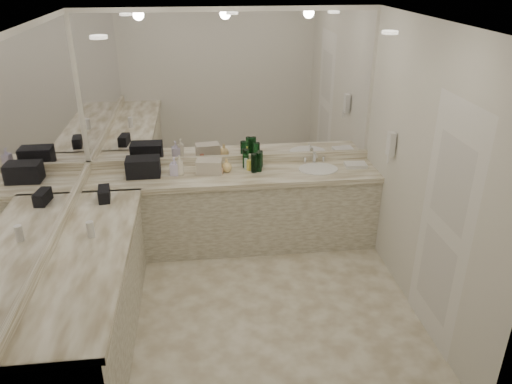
{
  "coord_description": "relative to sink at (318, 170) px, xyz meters",
  "views": [
    {
      "loc": [
        -0.35,
        -3.84,
        3.02
      ],
      "look_at": [
        0.15,
        0.4,
        1.03
      ],
      "focal_mm": 35.0,
      "sensor_mm": 36.0,
      "label": 1
    }
  ],
  "objects": [
    {
      "name": "wall_right",
      "position": [
        0.65,
        -1.2,
        0.41
      ],
      "size": [
        0.02,
        3.0,
        2.6
      ],
      "primitive_type": "cube",
      "color": "silver",
      "rests_on": "floor"
    },
    {
      "name": "lotion_left",
      "position": [
        -2.25,
        -1.24,
        0.08
      ],
      "size": [
        0.06,
        0.06,
        0.14
      ],
      "primitive_type": "cylinder",
      "color": "white",
      "rests_on": "vanity_left_top"
    },
    {
      "name": "wall_back",
      "position": [
        -0.95,
        0.3,
        0.41
      ],
      "size": [
        3.2,
        0.02,
        2.6
      ],
      "primitive_type": "cube",
      "color": "silver",
      "rests_on": "floor"
    },
    {
      "name": "vanity_back_top",
      "position": [
        -0.95,
        -0.01,
        -0.03
      ],
      "size": [
        3.2,
        0.64,
        0.06
      ],
      "primitive_type": "cube",
      "color": "#EFE8CE",
      "rests_on": "vanity_back_base"
    },
    {
      "name": "soap_bottle_a",
      "position": [
        -1.53,
        0.02,
        0.12
      ],
      "size": [
        0.09,
        0.09,
        0.22
      ],
      "primitive_type": "imported",
      "rotation": [
        0.0,
        0.0,
        0.1
      ],
      "color": "white",
      "rests_on": "vanity_back_top"
    },
    {
      "name": "mirror_left",
      "position": [
        -2.54,
        -1.2,
        0.88
      ],
      "size": [
        0.01,
        2.92,
        1.55
      ],
      "primitive_type": "cube",
      "color": "white",
      "rests_on": "wall_left"
    },
    {
      "name": "vanity_back_base",
      "position": [
        -0.95,
        0.0,
        -0.48
      ],
      "size": [
        3.2,
        0.6,
        0.84
      ],
      "primitive_type": "cube",
      "color": "beige",
      "rests_on": "floor"
    },
    {
      "name": "green_bottle_4",
      "position": [
        -0.67,
        0.02,
        0.11
      ],
      "size": [
        0.06,
        0.06,
        0.22
      ],
      "primitive_type": "cylinder",
      "color": "#124A1F",
      "rests_on": "vanity_back_top"
    },
    {
      "name": "ceiling",
      "position": [
        -0.95,
        -1.2,
        1.71
      ],
      "size": [
        3.2,
        3.2,
        0.0
      ],
      "primitive_type": "plane",
      "color": "white",
      "rests_on": "floor"
    },
    {
      "name": "wall_phone",
      "position": [
        0.61,
        -0.5,
        0.46
      ],
      "size": [
        0.06,
        0.1,
        0.24
      ],
      "primitive_type": "cube",
      "color": "white",
      "rests_on": "wall_right"
    },
    {
      "name": "sink",
      "position": [
        0.0,
        0.0,
        0.0
      ],
      "size": [
        0.44,
        0.44,
        0.03
      ],
      "primitive_type": "cylinder",
      "color": "white",
      "rests_on": "vanity_back_top"
    },
    {
      "name": "wall_left",
      "position": [
        -2.55,
        -1.2,
        0.41
      ],
      "size": [
        0.02,
        3.0,
        2.6
      ],
      "primitive_type": "cube",
      "color": "silver",
      "rests_on": "floor"
    },
    {
      "name": "door",
      "position": [
        0.64,
        -1.7,
        0.16
      ],
      "size": [
        0.02,
        0.82,
        2.1
      ],
      "primitive_type": "cube",
      "color": "white",
      "rests_on": "wall_right"
    },
    {
      "name": "faucet",
      "position": [
        0.0,
        0.21,
        0.07
      ],
      "size": [
        0.24,
        0.16,
        0.14
      ],
      "primitive_type": "cube",
      "color": "silver",
      "rests_on": "vanity_back_top"
    },
    {
      "name": "amenity_bottle_5",
      "position": [
        -1.29,
        0.11,
        0.04
      ],
      "size": [
        0.05,
        0.05,
        0.07
      ],
      "primitive_type": "cylinder",
      "color": "#E57F66",
      "rests_on": "vanity_back_top"
    },
    {
      "name": "mirror_back",
      "position": [
        -0.95,
        0.29,
        0.88
      ],
      "size": [
        3.12,
        0.01,
        1.55
      ],
      "primitive_type": "cube",
      "color": "white",
      "rests_on": "wall_back"
    },
    {
      "name": "floor",
      "position": [
        -0.95,
        -1.2,
        -0.9
      ],
      "size": [
        3.2,
        3.2,
        0.0
      ],
      "primitive_type": "plane",
      "color": "beige",
      "rests_on": "ground"
    },
    {
      "name": "green_bottle_0",
      "position": [
        -0.64,
        0.15,
        0.1
      ],
      "size": [
        0.07,
        0.07,
        0.19
      ],
      "primitive_type": "cylinder",
      "color": "#124A1F",
      "rests_on": "vanity_back_top"
    },
    {
      "name": "backsplash_left",
      "position": [
        -2.53,
        -1.2,
        0.05
      ],
      "size": [
        0.04,
        3.0,
        0.1
      ],
      "primitive_type": "cube",
      "color": "#EFE8CE",
      "rests_on": "vanity_left_top"
    },
    {
      "name": "amenity_bottle_0",
      "position": [
        -1.08,
        0.01,
        0.04
      ],
      "size": [
        0.04,
        0.04,
        0.07
      ],
      "primitive_type": "cylinder",
      "color": "#E0B28C",
      "rests_on": "vanity_back_top"
    },
    {
      "name": "soap_bottle_b",
      "position": [
        -1.59,
        0.03,
        0.1
      ],
      "size": [
        0.11,
        0.11,
        0.2
      ],
      "primitive_type": "imported",
      "rotation": [
        0.0,
        0.0,
        -0.23
      ],
      "color": "white",
      "rests_on": "vanity_back_top"
    },
    {
      "name": "amenity_bottle_1",
      "position": [
        -0.77,
        0.07,
        0.06
      ],
      "size": [
        0.06,
        0.06,
        0.12
      ],
      "primitive_type": "cylinder",
      "color": "#F2D84C",
      "rests_on": "vanity_back_top"
    },
    {
      "name": "black_bag_spill",
      "position": [
        -2.25,
        -0.52,
        0.07
      ],
      "size": [
        0.13,
        0.24,
        0.13
      ],
      "primitive_type": "cube",
      "rotation": [
        0.0,
        0.0,
        0.12
      ],
      "color": "black",
      "rests_on": "vanity_left_top"
    },
    {
      "name": "hand_towel",
      "position": [
        0.44,
        0.03,
        0.02
      ],
      "size": [
        0.24,
        0.17,
        0.04
      ],
      "primitive_type": "cube",
      "rotation": [
        0.0,
        0.0,
        -0.05
      ],
      "color": "white",
      "rests_on": "vanity_back_top"
    },
    {
      "name": "green_bottle_1",
      "position": [
        -0.7,
        0.06,
        0.1
      ],
      "size": [
        0.06,
        0.06,
        0.19
      ],
      "primitive_type": "cylinder",
      "color": "#124A1F",
      "rests_on": "vanity_back_top"
    },
    {
      "name": "vanity_left_base",
      "position": [
        -2.25,
        -1.5,
        -0.48
      ],
      "size": [
        0.6,
        2.4,
        0.84
      ],
      "primitive_type": "cube",
      "color": "beige",
      "rests_on": "floor"
    },
    {
      "name": "amenity_bottle_2",
      "position": [
        -0.8,
        0.1,
        0.07
      ],
      "size": [
        0.04,
        0.04,
        0.13
      ],
      "primitive_type": "cylinder",
      "color": "silver",
      "rests_on": "vanity_back_top"
    },
    {
      "name": "amenity_bottle_4",
      "position": [
        -2.04,
        0.13,
        0.05
      ],
      "size": [
        0.05,
        0.05,
        0.09
      ],
      "primitive_type": "cylinder",
      "color": "#F2D84C",
      "rests_on": "vanity_back_top"
    },
    {
      "name": "green_bottle_3",
      "position": [
        -0.8,
        0.15,
        0.11
      ],
      "size": [
        0.07,
        0.07,
        0.21
      ],
      "primitive_type": "cylinder",
      "color": "#124A1F",
      "rests_on": "vanity_back_top"
    },
    {
      "name": "vanity_left_top",
      "position": [
        -2.24,
        -1.5,
        -0.03
      ],
      "size": [
        0.64,
        2.42,
        0.06
      ],
      "primitive_type": "cube",
      "color": "#EFE8CE",
      "rests_on": "vanity_left_base"
    },
    {
      "name": "green_bottle_2",
      "position": [
        -0.72,
        0.0,
        0.11
      ],
      "size": [
        0.07,
        0.07,
        0.21
      ],
      "primitive_type": "cylinder",
      "color": "#124A1F",
      "rests_on": "vanity_back_top"
    },
    {
      "name": "black_toiletry_bag",
      "position": [
        -1.92,
        0.05,
        0.11
      ],
      "size": [
        0.36,
        0.23,
        0.21
      ],
      "primitive_type": "cube",
      "rotation": [
        0.0,
        0.0,
        0.02
      ],
      "color": "black",
      "rests_on": "vanity_back_top"
    },
    {
      "name": "backsplash_back",
      "position": [
        -0.95,
        0.28,
        0.05
      ],
      "size": [
        3.2,
        0.04,
        0.1
      ],
      "primitive_type": "cube",
      "color": "#EFE8CE",
      "rests_on": "vanity_back_top"
    },
    {
      "name": "cream_cosmetic_case",
      "position": [
        -1.21,
        0.03,
        0.08
      ],
      "size": [
        0.3,
        0.21,
        0.16
      ],
      "primitive_type": "cube",
      "rotation": [
        0.0,
        0.0,
        -0.14
      ],
      "color": "beige",
      "rests_on": "vanity_back_top"
    },
    {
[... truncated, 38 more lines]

